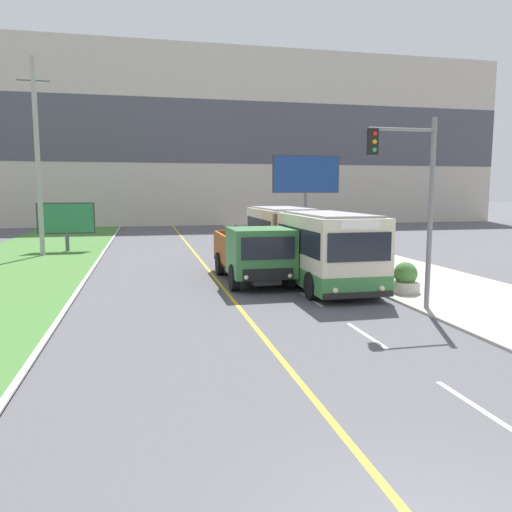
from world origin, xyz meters
TOP-DOWN VIEW (x-y plane):
  - lane_marking_centre at (0.35, 1.88)m, footprint 2.88×140.00m
  - apartment_block_background at (0.00, 55.78)m, footprint 80.00×8.04m
  - city_bus at (3.96, 17.27)m, footprint 2.72×12.63m
  - dump_truck at (1.43, 15.62)m, footprint 2.50×6.66m
  - car_distant at (4.01, 29.69)m, footprint 1.80×4.30m
  - utility_pole_far at (-9.02, 27.42)m, footprint 1.80×0.28m
  - traffic_light_mast at (5.26, 10.01)m, footprint 2.28×0.32m
  - billboard_large at (9.70, 34.27)m, footprint 5.53×0.24m
  - billboard_small at (-7.89, 29.37)m, footprint 3.51×0.24m
  - planter_round_near at (6.45, 12.42)m, footprint 1.08×1.08m
  - planter_round_second at (6.57, 15.98)m, footprint 1.14×1.14m

SIDE VIEW (x-z plane):
  - lane_marking_centre at x=0.35m, z-range 0.00..0.01m
  - planter_round_near at x=6.45m, z-range 0.00..1.15m
  - planter_round_second at x=6.57m, z-range 0.00..1.21m
  - car_distant at x=4.01m, z-range -0.04..1.41m
  - dump_truck at x=1.43m, z-range 0.04..2.44m
  - city_bus at x=3.96m, z-range 0.03..3.03m
  - billboard_small at x=-7.89m, z-range 0.50..3.63m
  - traffic_light_mast at x=5.26m, z-range 0.83..6.95m
  - billboard_large at x=9.70m, z-range 1.66..8.35m
  - utility_pole_far at x=-9.02m, z-range 0.06..11.58m
  - apartment_block_background at x=0.00m, z-range 0.00..19.76m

